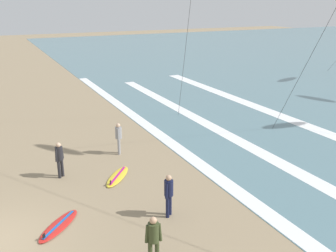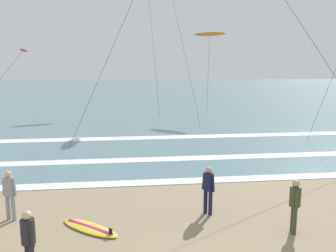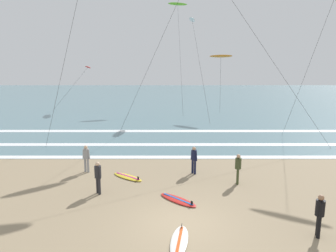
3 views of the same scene
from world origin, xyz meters
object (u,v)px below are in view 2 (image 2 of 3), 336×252
at_px(surfboard_right_spare, 90,228).
at_px(kite_orange_distant_low, 210,34).
at_px(surfer_background_far, 208,186).
at_px(surfer_left_near, 9,191).
at_px(surfer_left_far, 28,238).
at_px(kite_red_far_right, 23,51).
at_px(surfer_mid_group, 295,201).

bearing_deg(surfboard_right_spare, kite_orange_distant_low, 68.45).
height_order(surfer_background_far, surfboard_right_spare, surfer_background_far).
xyz_separation_m(surfboard_right_spare, kite_orange_distant_low, (8.71, 22.06, 7.36)).
bearing_deg(surfboard_right_spare, surfer_left_near, 159.45).
bearing_deg(surfer_left_far, surfer_background_far, 30.44).
bearing_deg(kite_orange_distant_low, kite_red_far_right, 162.33).
distance_m(surfer_left_far, surfboard_right_spare, 2.62).
distance_m(surfer_left_near, kite_orange_distant_low, 24.77).
bearing_deg(kite_red_far_right, surfer_left_far, -75.00).
bearing_deg(surfer_mid_group, kite_red_far_right, 117.70).
height_order(surfer_background_far, surfer_left_near, same).
height_order(surfer_left_far, surfboard_right_spare, surfer_left_far).
distance_m(surfer_left_near, kite_red_far_right, 28.09).
bearing_deg(surfer_background_far, surfer_left_far, -149.56).
bearing_deg(surfer_left_far, kite_orange_distant_low, 67.93).
bearing_deg(surfer_background_far, surfer_mid_group, -35.37).
height_order(surfer_background_far, kite_red_far_right, kite_red_far_right).
relative_size(surfer_left_far, surfer_left_near, 1.00).
distance_m(surfer_left_far, kite_red_far_right, 31.41).
height_order(kite_red_far_right, kite_orange_distant_low, kite_orange_distant_low).
distance_m(surfer_left_near, surfboard_right_spare, 2.83).
height_order(surfboard_right_spare, kite_orange_distant_low, kite_orange_distant_low).
bearing_deg(kite_orange_distant_low, surfer_left_far, -112.07).
height_order(surfer_mid_group, kite_orange_distant_low, kite_orange_distant_low).
height_order(surfer_mid_group, kite_red_far_right, kite_red_far_right).
height_order(surfer_left_far, surfer_mid_group, same).
xyz_separation_m(kite_red_far_right, kite_orange_distant_low, (17.85, -5.69, 1.30)).
relative_size(surfboard_right_spare, kite_orange_distant_low, 0.26).
relative_size(surfer_left_far, surfer_background_far, 1.00).
bearing_deg(kite_red_far_right, surfboard_right_spare, -71.78).
height_order(surfer_background_far, kite_orange_distant_low, kite_orange_distant_low).
relative_size(surfer_background_far, surfer_left_near, 1.00).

